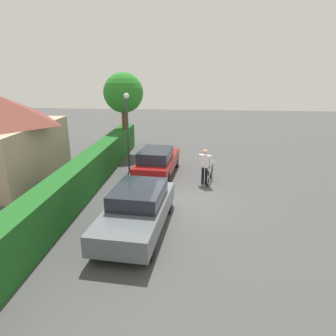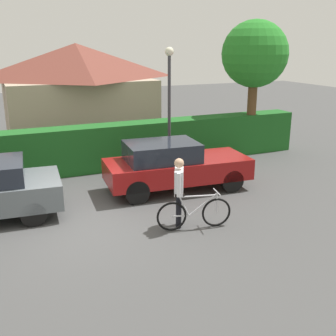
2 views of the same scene
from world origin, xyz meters
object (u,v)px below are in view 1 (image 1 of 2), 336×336
(parked_car_far, at_px, (157,161))
(street_lamp, at_px, (127,122))
(person_rider, at_px, (205,164))
(tree_kerbside, at_px, (123,94))
(bicycle, at_px, (210,174))
(parked_car_near, at_px, (137,209))

(parked_car_far, relative_size, street_lamp, 1.06)
(parked_car_far, distance_m, person_rider, 2.56)
(person_rider, height_order, tree_kerbside, tree_kerbside)
(parked_car_far, xyz_separation_m, tree_kerbside, (4.52, 2.66, 3.00))
(person_rider, bearing_deg, parked_car_far, 68.51)
(bicycle, relative_size, tree_kerbside, 0.35)
(parked_car_near, relative_size, parked_car_far, 1.06)
(parked_car_near, bearing_deg, bicycle, -28.36)
(street_lamp, relative_size, tree_kerbside, 0.81)
(person_rider, bearing_deg, bicycle, -41.91)
(bicycle, bearing_deg, street_lamp, 74.00)
(street_lamp, bearing_deg, tree_kerbside, 15.33)
(bicycle, height_order, person_rider, person_rider)
(tree_kerbside, bearing_deg, parked_car_far, -149.47)
(bicycle, height_order, tree_kerbside, tree_kerbside)
(parked_car_near, xyz_separation_m, bicycle, (4.84, -2.61, -0.36))
(person_rider, distance_m, street_lamp, 4.54)
(parked_car_near, height_order, street_lamp, street_lamp)
(parked_car_far, xyz_separation_m, person_rider, (-0.93, -2.37, 0.22))
(person_rider, bearing_deg, street_lamp, 69.33)
(street_lamp, xyz_separation_m, tree_kerbside, (3.96, 1.09, 1.11))
(parked_car_near, relative_size, tree_kerbside, 0.91)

